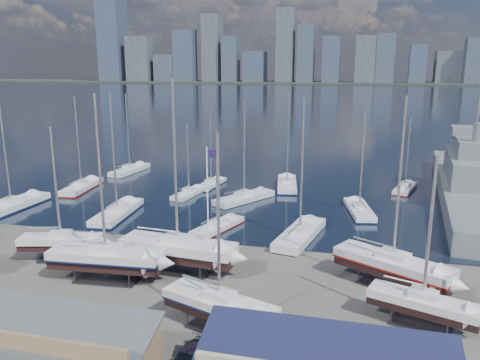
# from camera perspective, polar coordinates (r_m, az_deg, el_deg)

# --- Properties ---
(ground) EXTENTS (1400.00, 1400.00, 0.00)m
(ground) POSITION_cam_1_polar(r_m,az_deg,el_deg) (43.51, -10.53, -11.87)
(ground) COLOR #605E59
(ground) RESTS_ON ground
(water) EXTENTS (1400.00, 600.00, 0.40)m
(water) POSITION_cam_1_polar(r_m,az_deg,el_deg) (346.58, 11.14, 10.12)
(water) COLOR #162434
(water) RESTS_ON ground
(far_shore) EXTENTS (1400.00, 80.00, 2.20)m
(far_shore) POSITION_cam_1_polar(r_m,az_deg,el_deg) (606.16, 12.41, 11.49)
(far_shore) COLOR #2D332D
(far_shore) RESTS_ON ground
(skyline) EXTENTS (639.14, 43.80, 107.69)m
(skyline) POSITION_cam_1_polar(r_m,az_deg,el_deg) (600.30, 11.81, 15.14)
(skyline) COLOR #475166
(skyline) RESTS_ON far_shore
(sailboat_cradle_2) EXTENTS (8.26, 4.12, 13.22)m
(sailboat_cradle_2) POSITION_cam_1_polar(r_m,az_deg,el_deg) (49.45, -20.98, -6.98)
(sailboat_cradle_2) COLOR #2D2D33
(sailboat_cradle_2) RESTS_ON ground
(sailboat_cradle_3) EXTENTS (10.42, 3.64, 16.49)m
(sailboat_cradle_3) POSITION_cam_1_polar(r_m,az_deg,el_deg) (43.57, -16.01, -9.13)
(sailboat_cradle_3) COLOR #2D2D33
(sailboat_cradle_3) RESTS_ON ground
(sailboat_cradle_4) EXTENTS (11.13, 3.97, 17.68)m
(sailboat_cradle_4) POSITION_cam_1_polar(r_m,az_deg,el_deg) (44.08, -7.58, -8.35)
(sailboat_cradle_4) COLOR #2D2D33
(sailboat_cradle_4) RESTS_ON ground
(sailboat_cradle_5) EXTENTS (9.13, 5.29, 14.38)m
(sailboat_cradle_5) POSITION_cam_1_polar(r_m,az_deg,el_deg) (34.51, -2.53, -15.03)
(sailboat_cradle_5) COLOR #2D2D33
(sailboat_cradle_5) RESTS_ON ground
(sailboat_cradle_6) EXTENTS (10.23, 7.48, 16.37)m
(sailboat_cradle_6) POSITION_cam_1_polar(r_m,az_deg,el_deg) (42.52, 18.12, -9.87)
(sailboat_cradle_6) COLOR #2D2D33
(sailboat_cradle_6) RESTS_ON ground
(sailboat_cradle_7) EXTENTS (7.93, 4.64, 12.76)m
(sailboat_cradle_7) POSITION_cam_1_polar(r_m,az_deg,el_deg) (37.31, 21.37, -13.83)
(sailboat_cradle_7) COLOR #2D2D33
(sailboat_cradle_7) RESTS_ON ground
(sailboat_moored_0) EXTENTS (3.92, 11.96, 17.64)m
(sailboat_moored_0) POSITION_cam_1_polar(r_m,az_deg,el_deg) (69.65, -26.08, -3.05)
(sailboat_moored_0) COLOR black
(sailboat_moored_0) RESTS_ON water
(sailboat_moored_1) EXTENTS (3.92, 10.40, 15.18)m
(sailboat_moored_1) POSITION_cam_1_polar(r_m,az_deg,el_deg) (76.86, -18.74, -0.93)
(sailboat_moored_1) COLOR black
(sailboat_moored_1) RESTS_ON water
(sailboat_moored_2) EXTENTS (3.78, 10.05, 14.81)m
(sailboat_moored_2) POSITION_cam_1_polar(r_m,az_deg,el_deg) (87.25, -13.27, 1.10)
(sailboat_moored_2) COLOR black
(sailboat_moored_2) RESTS_ON water
(sailboat_moored_3) EXTENTS (3.91, 11.07, 16.24)m
(sailboat_moored_3) POSITION_cam_1_polar(r_m,az_deg,el_deg) (61.93, -14.71, -4.03)
(sailboat_moored_3) COLOR black
(sailboat_moored_3) RESTS_ON water
(sailboat_moored_4) EXTENTS (3.28, 7.76, 11.35)m
(sailboat_moored_4) POSITION_cam_1_polar(r_m,az_deg,el_deg) (69.83, -6.26, -1.67)
(sailboat_moored_4) COLOR black
(sailboat_moored_4) RESTS_ON water
(sailboat_moored_5) EXTENTS (3.12, 8.14, 11.87)m
(sailboat_moored_5) POSITION_cam_1_polar(r_m,az_deg,el_deg) (75.01, -3.54, -0.57)
(sailboat_moored_5) COLOR black
(sailboat_moored_5) RESTS_ON water
(sailboat_moored_6) EXTENTS (4.87, 8.53, 12.30)m
(sailboat_moored_6) POSITION_cam_1_polar(r_m,az_deg,el_deg) (55.03, -2.76, -5.81)
(sailboat_moored_6) COLOR black
(sailboat_moored_6) RESTS_ON water
(sailboat_moored_7) EXTENTS (7.60, 9.94, 15.04)m
(sailboat_moored_7) POSITION_cam_1_polar(r_m,az_deg,el_deg) (66.60, 0.52, -2.34)
(sailboat_moored_7) COLOR black
(sailboat_moored_7) RESTS_ON water
(sailboat_moored_8) EXTENTS (4.46, 10.77, 15.62)m
(sailboat_moored_8) POSITION_cam_1_polar(r_m,az_deg,el_deg) (74.72, 5.74, -0.67)
(sailboat_moored_8) COLOR black
(sailboat_moored_8) RESTS_ON water
(sailboat_moored_9) EXTENTS (5.01, 11.08, 16.16)m
(sailboat_moored_9) POSITION_cam_1_polar(r_m,az_deg,el_deg) (52.69, 7.32, -6.78)
(sailboat_moored_9) COLOR black
(sailboat_moored_9) RESTS_ON water
(sailboat_moored_10) EXTENTS (4.33, 9.65, 13.94)m
(sailboat_moored_10) POSITION_cam_1_polar(r_m,az_deg,el_deg) (63.13, 14.33, -3.68)
(sailboat_moored_10) COLOR black
(sailboat_moored_10) RESTS_ON water
(sailboat_moored_11) EXTENTS (4.41, 8.19, 11.80)m
(sailboat_moored_11) POSITION_cam_1_polar(r_m,az_deg,el_deg) (76.58, 19.46, -1.03)
(sailboat_moored_11) COLOR black
(sailboat_moored_11) RESTS_ON water
(naval_ship_east) EXTENTS (13.34, 50.44, 18.49)m
(naval_ship_east) POSITION_cam_1_polar(r_m,az_deg,el_deg) (75.69, 26.17, -0.76)
(naval_ship_east) COLOR slate
(naval_ship_east) RESTS_ON water
(car_a) EXTENTS (1.61, 3.98, 1.36)m
(car_a) POSITION_cam_1_polar(r_m,az_deg,el_deg) (38.46, -22.02, -15.11)
(car_a) COLOR gray
(car_a) RESTS_ON ground
(car_b) EXTENTS (4.31, 2.77, 1.34)m
(car_b) POSITION_cam_1_polar(r_m,az_deg,el_deg) (37.56, -18.11, -15.50)
(car_b) COLOR gray
(car_b) RESTS_ON ground
(car_c) EXTENTS (3.01, 5.11, 1.34)m
(car_c) POSITION_cam_1_polar(r_m,az_deg,el_deg) (34.71, -18.17, -18.09)
(car_c) COLOR gray
(car_c) RESTS_ON ground
(car_d) EXTENTS (2.59, 4.89, 1.35)m
(car_d) POSITION_cam_1_polar(r_m,az_deg,el_deg) (31.45, -6.28, -21.02)
(car_d) COLOR gray
(car_d) RESTS_ON ground
(flagpole) EXTENTS (1.04, 0.12, 11.76)m
(flagpole) POSITION_cam_1_polar(r_m,az_deg,el_deg) (42.16, -3.86, -2.67)
(flagpole) COLOR white
(flagpole) RESTS_ON ground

